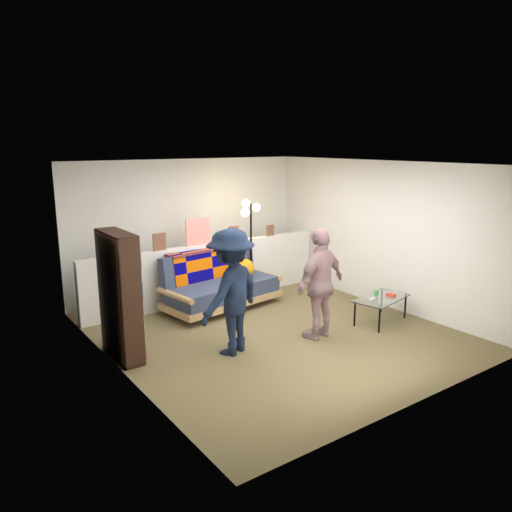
{
  "coord_description": "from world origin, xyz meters",
  "views": [
    {
      "loc": [
        -4.13,
        -5.42,
        2.69
      ],
      "look_at": [
        0.0,
        0.4,
        1.05
      ],
      "focal_mm": 35.0,
      "sensor_mm": 36.0,
      "label": 1
    }
  ],
  "objects_px": {
    "person_left": "(231,292)",
    "futon_sofa": "(220,284)",
    "floor_lamp": "(250,228)",
    "person_right": "(320,284)",
    "bookshelf": "(120,300)",
    "coffee_table": "(381,299)"
  },
  "relations": [
    {
      "from": "futon_sofa",
      "to": "coffee_table",
      "type": "distance_m",
      "value": 2.59
    },
    {
      "from": "person_left",
      "to": "futon_sofa",
      "type": "bearing_deg",
      "value": -139.16
    },
    {
      "from": "floor_lamp",
      "to": "person_right",
      "type": "relative_size",
      "value": 1.1
    },
    {
      "from": "coffee_table",
      "to": "person_right",
      "type": "xyz_separation_m",
      "value": [
        -1.17,
        0.1,
        0.42
      ]
    },
    {
      "from": "bookshelf",
      "to": "person_right",
      "type": "height_order",
      "value": "bookshelf"
    },
    {
      "from": "coffee_table",
      "to": "person_left",
      "type": "bearing_deg",
      "value": 171.29
    },
    {
      "from": "futon_sofa",
      "to": "floor_lamp",
      "type": "xyz_separation_m",
      "value": [
        0.8,
        0.3,
        0.82
      ]
    },
    {
      "from": "person_left",
      "to": "bookshelf",
      "type": "bearing_deg",
      "value": -50.86
    },
    {
      "from": "coffee_table",
      "to": "floor_lamp",
      "type": "height_order",
      "value": "floor_lamp"
    },
    {
      "from": "futon_sofa",
      "to": "bookshelf",
      "type": "distance_m",
      "value": 2.3
    },
    {
      "from": "bookshelf",
      "to": "person_right",
      "type": "relative_size",
      "value": 1.04
    },
    {
      "from": "bookshelf",
      "to": "person_right",
      "type": "distance_m",
      "value": 2.68
    },
    {
      "from": "bookshelf",
      "to": "person_left",
      "type": "distance_m",
      "value": 1.39
    },
    {
      "from": "bookshelf",
      "to": "person_left",
      "type": "relative_size",
      "value": 0.99
    },
    {
      "from": "futon_sofa",
      "to": "person_left",
      "type": "relative_size",
      "value": 1.26
    },
    {
      "from": "futon_sofa",
      "to": "floor_lamp",
      "type": "distance_m",
      "value": 1.18
    },
    {
      "from": "floor_lamp",
      "to": "bookshelf",
      "type": "bearing_deg",
      "value": -155.97
    },
    {
      "from": "coffee_table",
      "to": "floor_lamp",
      "type": "xyz_separation_m",
      "value": [
        -0.82,
        2.31,
        0.85
      ]
    },
    {
      "from": "person_left",
      "to": "person_right",
      "type": "distance_m",
      "value": 1.32
    },
    {
      "from": "futon_sofa",
      "to": "person_right",
      "type": "bearing_deg",
      "value": -76.8
    },
    {
      "from": "person_left",
      "to": "person_right",
      "type": "relative_size",
      "value": 1.05
    },
    {
      "from": "floor_lamp",
      "to": "person_right",
      "type": "distance_m",
      "value": 2.29
    }
  ]
}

